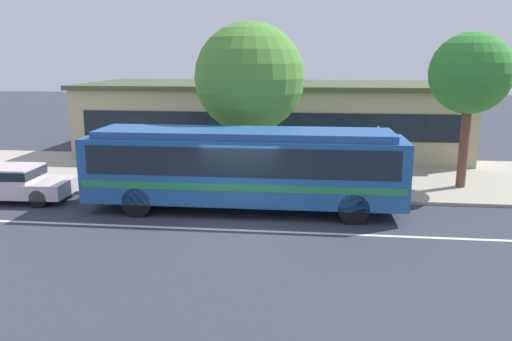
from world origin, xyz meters
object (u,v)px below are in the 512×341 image
sedan_behind_bus (7,181)px  street_tree_mid_block (470,74)px  transit_bus (244,164)px  bus_stop_sign (377,153)px  street_tree_near_stop (250,78)px  pedestrian_waiting_near_sign (300,165)px  pedestrian_walking_along_curb (265,167)px

sedan_behind_bus → street_tree_mid_block: street_tree_mid_block is taller
transit_bus → bus_stop_sign: (4.65, 1.87, 0.15)m
street_tree_near_stop → street_tree_mid_block: size_ratio=1.07×
street_tree_mid_block → pedestrian_waiting_near_sign: bearing=-168.0°
bus_stop_sign → street_tree_near_stop: 5.79m
street_tree_near_stop → street_tree_mid_block: 8.51m
transit_bus → pedestrian_walking_along_curb: (0.53, 2.04, -0.53)m
transit_bus → street_tree_near_stop: bearing=94.2°
transit_bus → sedan_behind_bus: transit_bus is taller
pedestrian_waiting_near_sign → pedestrian_walking_along_curb: size_ratio=1.03×
pedestrian_walking_along_curb → street_tree_mid_block: size_ratio=0.28×
transit_bus → street_tree_mid_block: bearing=24.7°
pedestrian_walking_along_curb → pedestrian_waiting_near_sign: bearing=17.1°
sedan_behind_bus → bus_stop_sign: (13.56, 1.59, 1.07)m
bus_stop_sign → street_tree_near_stop: street_tree_near_stop is taller
transit_bus → street_tree_mid_block: (8.25, 3.80, 2.93)m
pedestrian_waiting_near_sign → sedan_behind_bus: bearing=-168.6°
pedestrian_waiting_near_sign → street_tree_mid_block: 7.40m
sedan_behind_bus → pedestrian_walking_along_curb: (9.44, 1.76, 0.39)m
pedestrian_waiting_near_sign → street_tree_mid_block: (6.42, 1.36, 3.42)m
street_tree_near_stop → bus_stop_sign: bearing=-18.2°
transit_bus → pedestrian_walking_along_curb: 2.17m
transit_bus → pedestrian_walking_along_curb: bearing=75.5°
sedan_behind_bus → pedestrian_waiting_near_sign: pedestrian_waiting_near_sign is taller
sedan_behind_bus → street_tree_near_stop: bearing=20.3°
street_tree_mid_block → pedestrian_walking_along_curb: bearing=-167.1°
street_tree_near_stop → street_tree_mid_block: street_tree_near_stop is taller
sedan_behind_bus → street_tree_near_stop: (8.66, 3.21, 3.68)m
sedan_behind_bus → bus_stop_sign: bus_stop_sign is taller
transit_bus → pedestrian_waiting_near_sign: size_ratio=6.15×
sedan_behind_bus → street_tree_near_stop: size_ratio=0.71×
pedestrian_waiting_near_sign → street_tree_near_stop: (-2.09, 1.04, 3.25)m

